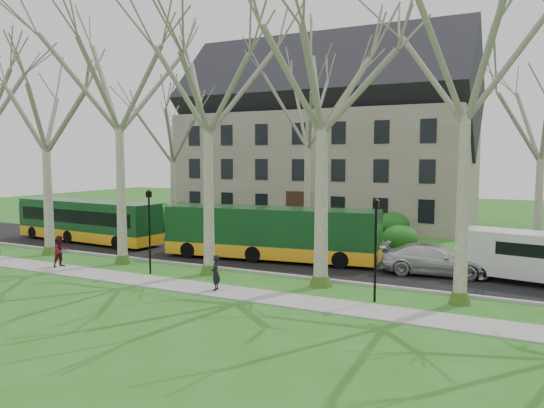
{
  "coord_description": "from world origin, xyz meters",
  "views": [
    {
      "loc": [
        12.03,
        -22.46,
        6.1
      ],
      "look_at": [
        -0.88,
        3.0,
        3.54
      ],
      "focal_mm": 35.0,
      "sensor_mm": 36.0,
      "label": 1
    }
  ],
  "objects_px": {
    "van_a": "(525,257)",
    "pedestrian_b": "(61,251)",
    "bus_lead": "(88,221)",
    "bus_follow": "(271,233)",
    "pedestrian_a": "(216,273)",
    "sedan": "(434,260)"
  },
  "relations": [
    {
      "from": "bus_follow",
      "to": "van_a",
      "type": "xyz_separation_m",
      "value": [
        13.49,
        0.35,
        -0.36
      ]
    },
    {
      "from": "sedan",
      "to": "pedestrian_a",
      "type": "relative_size",
      "value": 3.33
    },
    {
      "from": "bus_lead",
      "to": "sedan",
      "type": "distance_m",
      "value": 23.93
    },
    {
      "from": "bus_follow",
      "to": "sedan",
      "type": "bearing_deg",
      "value": -6.31
    },
    {
      "from": "bus_lead",
      "to": "pedestrian_b",
      "type": "xyz_separation_m",
      "value": [
        5.21,
        -6.99,
        -0.65
      ]
    },
    {
      "from": "van_a",
      "to": "pedestrian_b",
      "type": "distance_m",
      "value": 24.05
    },
    {
      "from": "bus_lead",
      "to": "pedestrian_b",
      "type": "height_order",
      "value": "bus_lead"
    },
    {
      "from": "bus_follow",
      "to": "pedestrian_b",
      "type": "xyz_separation_m",
      "value": [
        -9.39,
        -7.05,
        -0.72
      ]
    },
    {
      "from": "bus_lead",
      "to": "pedestrian_b",
      "type": "relative_size",
      "value": 7.0
    },
    {
      "from": "van_a",
      "to": "pedestrian_b",
      "type": "height_order",
      "value": "van_a"
    },
    {
      "from": "van_a",
      "to": "pedestrian_a",
      "type": "xyz_separation_m",
      "value": [
        -12.43,
        -7.92,
        -0.42
      ]
    },
    {
      "from": "bus_lead",
      "to": "van_a",
      "type": "relative_size",
      "value": 2.16
    },
    {
      "from": "sedan",
      "to": "bus_lead",
      "type": "bearing_deg",
      "value": 83.32
    },
    {
      "from": "van_a",
      "to": "pedestrian_a",
      "type": "height_order",
      "value": "van_a"
    },
    {
      "from": "bus_lead",
      "to": "bus_follow",
      "type": "bearing_deg",
      "value": 4.59
    },
    {
      "from": "pedestrian_a",
      "to": "van_a",
      "type": "bearing_deg",
      "value": 101.81
    },
    {
      "from": "pedestrian_a",
      "to": "pedestrian_b",
      "type": "xyz_separation_m",
      "value": [
        -10.45,
        0.52,
        0.06
      ]
    },
    {
      "from": "bus_lead",
      "to": "bus_follow",
      "type": "relative_size",
      "value": 0.96
    },
    {
      "from": "sedan",
      "to": "pedestrian_a",
      "type": "bearing_deg",
      "value": 125.93
    },
    {
      "from": "sedan",
      "to": "pedestrian_b",
      "type": "xyz_separation_m",
      "value": [
        -18.71,
        -7.24,
        0.09
      ]
    },
    {
      "from": "pedestrian_b",
      "to": "sedan",
      "type": "bearing_deg",
      "value": -62.5
    },
    {
      "from": "pedestrian_b",
      "to": "bus_lead",
      "type": "bearing_deg",
      "value": 43.02
    }
  ]
}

